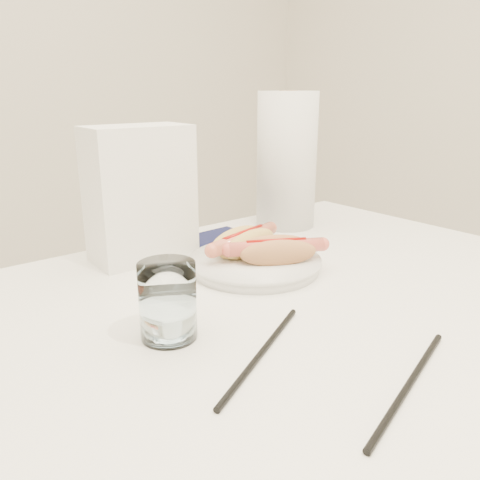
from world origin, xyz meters
TOP-DOWN VIEW (x-y plane):
  - table at (0.00, 0.00)m, footprint 1.20×0.80m
  - plate at (0.08, 0.11)m, footprint 0.25×0.25m
  - hotdog_left at (0.09, 0.15)m, footprint 0.17×0.10m
  - hotdog_right at (0.10, 0.07)m, footprint 0.16×0.12m
  - water_glass at (-0.16, -0.01)m, footprint 0.07×0.07m
  - chopstick_near at (-0.10, -0.12)m, footprint 0.22×0.12m
  - chopstick_far at (-0.02, -0.27)m, footprint 0.24×0.08m
  - napkin_box at (-0.04, 0.29)m, footprint 0.19×0.11m
  - navy_napkin at (0.14, 0.27)m, footprint 0.15×0.15m
  - paper_towel_roll at (0.33, 0.29)m, footprint 0.17×0.17m

SIDE VIEW (x-z plane):
  - table at x=0.00m, z-range 0.32..1.07m
  - navy_napkin at x=0.14m, z-range 0.75..0.76m
  - chopstick_near at x=-0.10m, z-range 0.75..0.76m
  - chopstick_far at x=-0.02m, z-range 0.75..0.76m
  - plate at x=0.08m, z-range 0.75..0.77m
  - hotdog_right at x=0.10m, z-range 0.77..0.81m
  - hotdog_left at x=0.09m, z-range 0.77..0.81m
  - water_glass at x=-0.16m, z-range 0.75..0.85m
  - napkin_box at x=-0.04m, z-range 0.75..1.00m
  - paper_towel_roll at x=0.33m, z-range 0.75..1.05m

